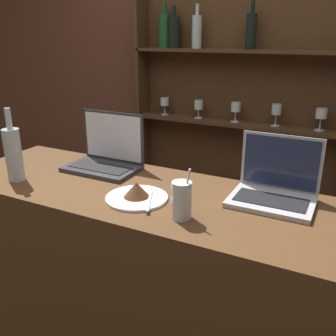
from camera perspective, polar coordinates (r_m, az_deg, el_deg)
name	(u,v)px	position (r m, az deg, el deg)	size (l,w,h in m)	color
bar_counter	(140,295)	(1.73, -4.31, -18.80)	(1.61, 0.55, 1.01)	#4C3019
back_wall	(242,71)	(2.62, 11.28, 14.26)	(7.00, 0.06, 2.70)	brown
back_shelf	(234,127)	(2.61, 10.02, 6.12)	(1.45, 0.18, 1.86)	#472D19
laptop_near	(106,156)	(1.70, -9.37, 1.89)	(0.32, 0.20, 0.25)	#333338
laptop_far	(275,187)	(1.41, 15.96, -2.79)	(0.29, 0.22, 0.23)	#ADADB2
cake_plate	(137,194)	(1.38, -4.79, -3.94)	(0.23, 0.23, 0.07)	white
water_glass	(182,200)	(1.22, 2.09, -4.93)	(0.07, 0.07, 0.18)	silver
wine_bottle_clear	(13,153)	(1.65, -22.49, 2.06)	(0.07, 0.07, 0.30)	#B2C1C6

